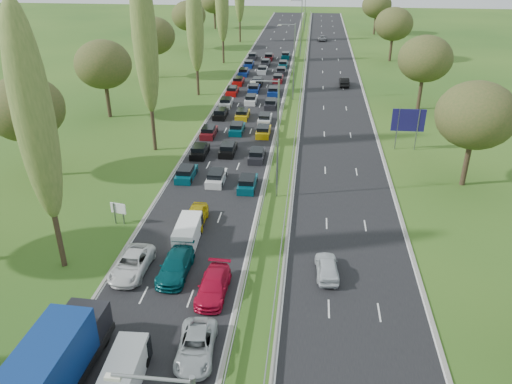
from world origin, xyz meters
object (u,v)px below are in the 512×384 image
(white_van_rear, at_px, (188,231))
(info_sign, at_px, (118,211))
(direction_sign, at_px, (408,122))
(blue_lorry, at_px, (55,365))
(near_car_2, at_px, (132,264))
(white_van_front, at_px, (125,370))

(white_van_rear, distance_m, info_sign, 7.30)
(white_van_rear, bearing_deg, direction_sign, 45.50)
(white_van_rear, bearing_deg, blue_lorry, -104.08)
(near_car_2, bearing_deg, info_sign, 117.67)
(direction_sign, bearing_deg, blue_lorry, -122.00)
(white_van_front, bearing_deg, blue_lorry, -165.00)
(info_sign, bearing_deg, direction_sign, 37.05)
(white_van_front, distance_m, white_van_rear, 15.64)
(near_car_2, relative_size, info_sign, 2.54)
(white_van_front, relative_size, info_sign, 2.25)
(near_car_2, xyz_separation_m, info_sign, (-3.65, 7.17, 0.61))
(white_van_front, relative_size, white_van_rear, 1.03)
(near_car_2, distance_m, white_van_front, 11.12)
(white_van_front, xyz_separation_m, direction_sign, (21.83, 39.53, 2.59))
(blue_lorry, height_order, direction_sign, direction_sign)
(near_car_2, height_order, blue_lorry, blue_lorry)
(direction_sign, bearing_deg, white_van_front, -118.92)
(near_car_2, height_order, direction_sign, direction_sign)
(blue_lorry, distance_m, white_van_front, 3.90)
(direction_sign, bearing_deg, white_van_rear, -132.43)
(blue_lorry, distance_m, info_sign, 19.22)
(near_car_2, distance_m, blue_lorry, 11.81)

